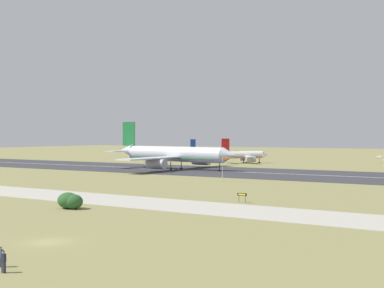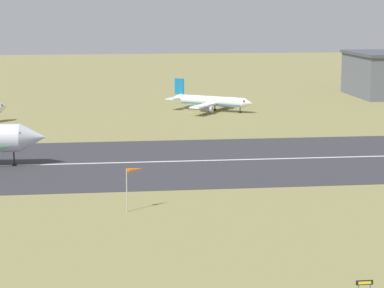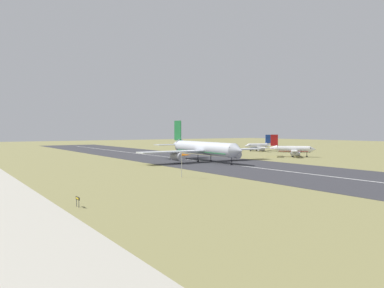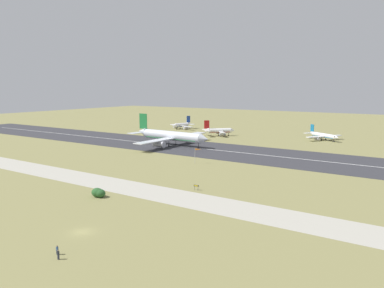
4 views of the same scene
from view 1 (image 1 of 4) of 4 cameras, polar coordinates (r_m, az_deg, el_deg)
name	(u,v)px [view 1 (image 1 of 4)]	position (r m, az deg, el deg)	size (l,w,h in m)	color
ground_plane	(259,195)	(102.66, 7.14, -5.38)	(715.96, 715.96, 0.00)	olive
runway_strip	(340,176)	(152.10, 15.54, -3.33)	(475.96, 42.44, 0.06)	#333338
runway_centreline	(340,176)	(152.10, 15.54, -3.32)	(428.37, 0.70, 0.01)	silver
taxiway_road	(202,207)	(84.04, 1.03, -6.78)	(356.97, 13.02, 0.05)	#B2AD9E
airplane_landing	(175,155)	(175.38, -1.87, -1.13)	(46.30, 54.12, 15.90)	silver
airplane_parked_centre	(245,155)	(215.10, 5.62, -1.18)	(19.58, 19.01, 9.90)	white
airplane_parked_far_east	(183,153)	(253.10, -0.98, -0.97)	(23.99, 17.86, 9.25)	white
shrub_clump	(70,201)	(84.56, -12.85, -5.94)	(4.38, 2.89, 2.50)	#285628
windsock_pole	(228,159)	(129.19, 3.82, -1.66)	(2.53, 1.78, 6.04)	#B7B7BC
runway_sign	(242,195)	(90.42, 5.36, -5.47)	(1.69, 0.13, 1.58)	#4C4C51
spectator_left	(1,256)	(49.62, -19.73, -11.21)	(0.40, 0.24, 1.77)	#282B38
spectator_right	(4,261)	(47.56, -19.46, -11.69)	(0.40, 0.24, 1.84)	#282B38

